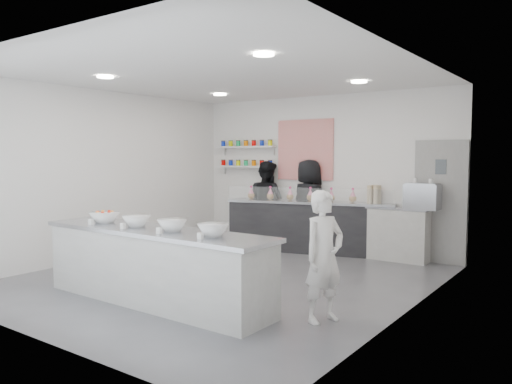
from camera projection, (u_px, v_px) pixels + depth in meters
floor at (225, 279)px, 7.46m from camera, size 6.00×6.00×0.00m
ceiling at (224, 76)px, 7.24m from camera, size 6.00×6.00×0.00m
back_wall at (321, 173)px, 9.78m from camera, size 5.50×0.00×5.50m
left_wall at (105, 174)px, 8.94m from camera, size 0.00×6.00×6.00m
right_wall at (409, 185)px, 5.75m from camera, size 0.00×6.00×6.00m
back_door at (440, 202)px, 8.45m from camera, size 0.88×0.04×2.10m
pattern_panel at (305, 150)px, 9.93m from camera, size 1.25×0.03×1.20m
jar_shelf_lower at (246, 167)px, 10.71m from camera, size 1.45×0.22×0.04m
jar_shelf_upper at (246, 147)px, 10.68m from camera, size 1.45×0.22×0.04m
preserve_jars at (246, 153)px, 10.67m from camera, size 1.45×0.10×0.56m
downlight_0 at (105, 77)px, 7.24m from camera, size 0.24×0.24×0.02m
downlight_1 at (264, 55)px, 5.61m from camera, size 0.24×0.24×0.02m
downlight_2 at (220, 95)px, 9.35m from camera, size 0.24×0.24×0.02m
downlight_3 at (359, 82)px, 7.72m from camera, size 0.24×0.24×0.02m
prep_counter at (154, 266)px, 6.24m from camera, size 3.42×0.80×0.93m
back_bar at (310, 227)px, 9.48m from camera, size 3.20×1.40×0.98m
sneeze_guard at (307, 195)px, 9.18m from camera, size 3.00×0.84×0.27m
espresso_ledge at (393, 234)px, 8.78m from camera, size 1.25×0.40×0.93m
espresso_machine at (423, 197)px, 8.43m from camera, size 0.56×0.38×0.42m
cup_stacks at (374, 196)px, 8.94m from camera, size 0.28×0.24×0.37m
prep_bowls at (154, 223)px, 6.20m from camera, size 2.32×0.48×0.15m
label_cards at (122, 231)px, 5.79m from camera, size 2.01×0.04×0.07m
cookie_bags at (310, 194)px, 9.44m from camera, size 2.48×0.81×0.26m
woman_prep at (324, 256)px, 5.51m from camera, size 0.51×0.62×1.46m
staff_left at (267, 203)px, 10.34m from camera, size 0.92×0.77×1.72m
staff_right at (309, 204)px, 9.76m from camera, size 0.99×0.78×1.76m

